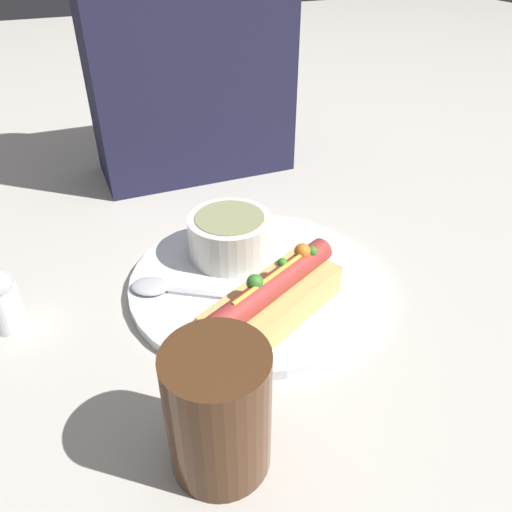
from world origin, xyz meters
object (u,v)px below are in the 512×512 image
(salt_shaker, at_px, (3,300))
(hot_dog, at_px, (274,297))
(drinking_glass, at_px, (218,411))
(soup_bowl, at_px, (230,234))
(spoon, at_px, (170,289))
(seated_diner, at_px, (187,36))

(salt_shaker, bearing_deg, hot_dog, -21.90)
(hot_dog, xyz_separation_m, drinking_glass, (-0.10, -0.13, 0.02))
(salt_shaker, bearing_deg, soup_bowl, 4.50)
(hot_dog, height_order, spoon, hot_dog)
(soup_bowl, height_order, drinking_glass, drinking_glass)
(soup_bowl, bearing_deg, spoon, -153.74)
(hot_dog, height_order, seated_diner, seated_diner)
(spoon, relative_size, seated_diner, 0.33)
(soup_bowl, distance_m, seated_diner, 0.34)
(seated_diner, bearing_deg, salt_shaker, -134.22)
(soup_bowl, relative_size, drinking_glass, 0.89)
(hot_dog, relative_size, drinking_glass, 1.51)
(drinking_glass, distance_m, salt_shaker, 0.28)
(soup_bowl, bearing_deg, hot_dog, -89.06)
(soup_bowl, distance_m, drinking_glass, 0.27)
(spoon, xyz_separation_m, seated_diner, (0.13, 0.33, 0.20))
(seated_diner, bearing_deg, spoon, -111.62)
(drinking_glass, xyz_separation_m, seated_diner, (0.14, 0.54, 0.15))
(spoon, bearing_deg, soup_bowl, -121.08)
(drinking_glass, bearing_deg, hot_dog, 51.08)
(spoon, xyz_separation_m, drinking_glass, (-0.01, -0.21, 0.04))
(hot_dog, bearing_deg, soup_bowl, 64.13)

